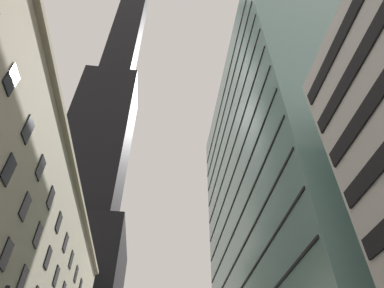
{
  "coord_description": "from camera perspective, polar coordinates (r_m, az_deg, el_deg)",
  "views": [
    {
      "loc": [
        0.11,
        -12.59,
        1.29
      ],
      "look_at": [
        3.11,
        12.13,
        24.59
      ],
      "focal_mm": 31.21,
      "sensor_mm": 36.0,
      "label": 1
    }
  ],
  "objects": [
    {
      "name": "dark_skyscraper",
      "position": [
        110.52,
        -17.17,
        -5.69
      ],
      "size": [
        28.4,
        28.4,
        222.16
      ],
      "color": "black",
      "rests_on": "ground"
    },
    {
      "name": "glass_office_midrise",
      "position": [
        52.46,
        17.8,
        -9.32
      ],
      "size": [
        19.82,
        41.57,
        57.52
      ],
      "color": "gray",
      "rests_on": "ground"
    }
  ]
}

